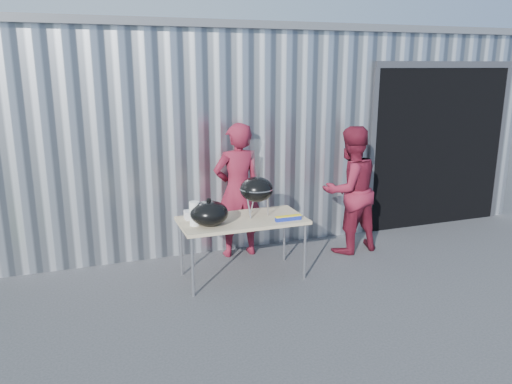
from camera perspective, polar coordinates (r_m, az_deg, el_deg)
name	(u,v)px	position (r m, az deg, el deg)	size (l,w,h in m)	color
ground	(291,297)	(5.76, 4.00, -11.91)	(80.00, 80.00, 0.00)	#3A3A3C
building	(240,118)	(9.83, -1.82, 8.44)	(8.20, 6.20, 3.10)	silver
folding_table	(242,222)	(6.00, -1.59, -3.45)	(1.50, 0.75, 0.75)	tan
kettle_grill	(257,182)	(6.01, 0.07, 1.18)	(0.41, 0.41, 0.93)	black
grill_lid	(209,213)	(5.74, -5.38, -2.43)	(0.44, 0.44, 0.32)	black
paper_towels	(195,214)	(5.75, -7.03, -2.47)	(0.12, 0.12, 0.28)	white
white_tub	(193,215)	(6.03, -7.20, -2.58)	(0.20, 0.15, 0.10)	white
foil_box	(288,218)	(5.93, 3.70, -2.99)	(0.32, 0.06, 0.06)	navy
person_cook	(238,190)	(6.69, -2.10, 0.19)	(0.66, 0.44, 1.82)	maroon
person_bystander	(350,190)	(6.96, 10.67, 0.22)	(0.85, 0.66, 1.75)	maroon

